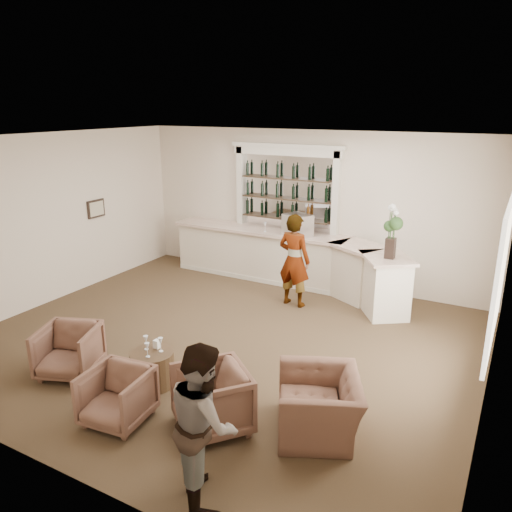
{
  "coord_description": "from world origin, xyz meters",
  "views": [
    {
      "loc": [
        4.12,
        -6.41,
        3.81
      ],
      "look_at": [
        0.12,
        0.9,
        1.26
      ],
      "focal_mm": 35.0,
      "sensor_mm": 36.0,
      "label": 1
    }
  ],
  "objects_px": {
    "armchair_center": "(117,396)",
    "armchair_right": "(211,400)",
    "sommelier": "(294,260)",
    "flower_vase": "(392,228)",
    "guest": "(204,422)",
    "cocktail_table": "(153,368)",
    "espresso_machine": "(298,225)",
    "armchair_far": "(319,405)",
    "bar_counter": "(291,260)",
    "armchair_left": "(69,351)"
  },
  "relations": [
    {
      "from": "armchair_center",
      "to": "flower_vase",
      "type": "bearing_deg",
      "value": 60.32
    },
    {
      "from": "armchair_right",
      "to": "flower_vase",
      "type": "distance_m",
      "value": 4.66
    },
    {
      "from": "cocktail_table",
      "to": "armchair_left",
      "type": "height_order",
      "value": "armchair_left"
    },
    {
      "from": "armchair_right",
      "to": "armchair_far",
      "type": "bearing_deg",
      "value": 66.3
    },
    {
      "from": "cocktail_table",
      "to": "flower_vase",
      "type": "relative_size",
      "value": 0.62
    },
    {
      "from": "cocktail_table",
      "to": "espresso_machine",
      "type": "bearing_deg",
      "value": 88.11
    },
    {
      "from": "guest",
      "to": "espresso_machine",
      "type": "height_order",
      "value": "guest"
    },
    {
      "from": "guest",
      "to": "cocktail_table",
      "type": "bearing_deg",
      "value": 9.65
    },
    {
      "from": "armchair_center",
      "to": "sommelier",
      "type": "bearing_deg",
      "value": 79.51
    },
    {
      "from": "sommelier",
      "to": "espresso_machine",
      "type": "height_order",
      "value": "sommelier"
    },
    {
      "from": "cocktail_table",
      "to": "flower_vase",
      "type": "height_order",
      "value": "flower_vase"
    },
    {
      "from": "armchair_center",
      "to": "espresso_machine",
      "type": "distance_m",
      "value": 5.54
    },
    {
      "from": "sommelier",
      "to": "flower_vase",
      "type": "bearing_deg",
      "value": -164.22
    },
    {
      "from": "bar_counter",
      "to": "sommelier",
      "type": "xyz_separation_m",
      "value": [
        0.53,
        -0.99,
        0.34
      ]
    },
    {
      "from": "armchair_far",
      "to": "espresso_machine",
      "type": "relative_size",
      "value": 2.09
    },
    {
      "from": "bar_counter",
      "to": "guest",
      "type": "distance_m",
      "value": 6.27
    },
    {
      "from": "cocktail_table",
      "to": "armchair_right",
      "type": "bearing_deg",
      "value": -18.91
    },
    {
      "from": "armchair_far",
      "to": "sommelier",
      "type": "bearing_deg",
      "value": -176.48
    },
    {
      "from": "flower_vase",
      "to": "sommelier",
      "type": "bearing_deg",
      "value": -170.4
    },
    {
      "from": "armchair_left",
      "to": "flower_vase",
      "type": "xyz_separation_m",
      "value": [
        3.51,
        4.29,
        1.33
      ]
    },
    {
      "from": "cocktail_table",
      "to": "flower_vase",
      "type": "distance_m",
      "value": 4.76
    },
    {
      "from": "bar_counter",
      "to": "armchair_far",
      "type": "height_order",
      "value": "bar_counter"
    },
    {
      "from": "armchair_center",
      "to": "armchair_right",
      "type": "bearing_deg",
      "value": 15.52
    },
    {
      "from": "sommelier",
      "to": "armchair_right",
      "type": "xyz_separation_m",
      "value": [
        0.77,
        -4.07,
        -0.52
      ]
    },
    {
      "from": "espresso_machine",
      "to": "flower_vase",
      "type": "relative_size",
      "value": 0.53
    },
    {
      "from": "armchair_center",
      "to": "armchair_right",
      "type": "xyz_separation_m",
      "value": [
        1.1,
        0.44,
        0.05
      ]
    },
    {
      "from": "sommelier",
      "to": "espresso_machine",
      "type": "bearing_deg",
      "value": -62.85
    },
    {
      "from": "armchair_left",
      "to": "guest",
      "type": "bearing_deg",
      "value": -39.6
    },
    {
      "from": "armchair_left",
      "to": "armchair_far",
      "type": "bearing_deg",
      "value": -13.91
    },
    {
      "from": "cocktail_table",
      "to": "armchair_far",
      "type": "bearing_deg",
      "value": 3.19
    },
    {
      "from": "flower_vase",
      "to": "espresso_machine",
      "type": "bearing_deg",
      "value": 163.21
    },
    {
      "from": "bar_counter",
      "to": "armchair_center",
      "type": "relative_size",
      "value": 7.45
    },
    {
      "from": "armchair_right",
      "to": "armchair_far",
      "type": "relative_size",
      "value": 0.79
    },
    {
      "from": "sommelier",
      "to": "armchair_right",
      "type": "relative_size",
      "value": 2.11
    },
    {
      "from": "guest",
      "to": "armchair_left",
      "type": "xyz_separation_m",
      "value": [
        -3.08,
        1.0,
        -0.47
      ]
    },
    {
      "from": "armchair_right",
      "to": "flower_vase",
      "type": "relative_size",
      "value": 0.88
    },
    {
      "from": "cocktail_table",
      "to": "sommelier",
      "type": "bearing_deg",
      "value": 82.05
    },
    {
      "from": "cocktail_table",
      "to": "guest",
      "type": "bearing_deg",
      "value": -36.83
    },
    {
      "from": "sommelier",
      "to": "armchair_right",
      "type": "height_order",
      "value": "sommelier"
    },
    {
      "from": "armchair_left",
      "to": "flower_vase",
      "type": "height_order",
      "value": "flower_vase"
    },
    {
      "from": "armchair_left",
      "to": "armchair_far",
      "type": "height_order",
      "value": "armchair_left"
    },
    {
      "from": "flower_vase",
      "to": "armchair_right",
      "type": "bearing_deg",
      "value": -102.56
    },
    {
      "from": "bar_counter",
      "to": "armchair_center",
      "type": "bearing_deg",
      "value": -87.95
    },
    {
      "from": "bar_counter",
      "to": "sommelier",
      "type": "relative_size",
      "value": 3.12
    },
    {
      "from": "guest",
      "to": "armchair_far",
      "type": "bearing_deg",
      "value": -66.08
    },
    {
      "from": "armchair_right",
      "to": "guest",
      "type": "bearing_deg",
      "value": -19.95
    },
    {
      "from": "armchair_far",
      "to": "flower_vase",
      "type": "distance_m",
      "value": 4.03
    },
    {
      "from": "armchair_center",
      "to": "armchair_right",
      "type": "height_order",
      "value": "armchair_right"
    },
    {
      "from": "armchair_far",
      "to": "bar_counter",
      "type": "bearing_deg",
      "value": -176.69
    },
    {
      "from": "bar_counter",
      "to": "armchair_far",
      "type": "xyz_separation_m",
      "value": [
        2.46,
        -4.49,
        -0.22
      ]
    }
  ]
}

